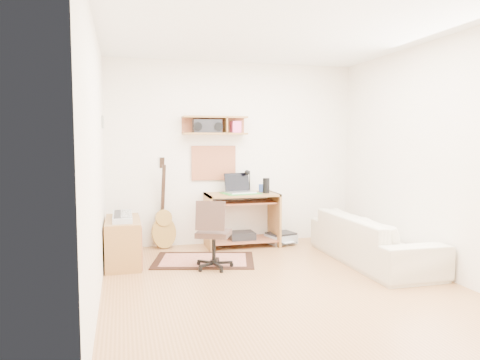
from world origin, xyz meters
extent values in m
cube|color=#B07A49|center=(0.00, 0.00, -0.01)|extent=(3.60, 4.00, 0.01)
cube|color=white|center=(0.00, 0.00, 2.60)|extent=(3.60, 4.00, 0.01)
cube|color=white|center=(0.00, 2.00, 1.30)|extent=(3.60, 0.01, 2.60)
cube|color=white|center=(-1.80, 0.00, 1.30)|extent=(0.01, 4.00, 2.60)
cube|color=white|center=(1.80, 0.00, 1.30)|extent=(0.01, 4.00, 2.60)
cube|color=olive|center=(-0.30, 1.88, 1.70)|extent=(0.90, 0.25, 0.26)
cube|color=tan|center=(-0.30, 1.98, 1.17)|extent=(0.64, 0.03, 0.49)
cube|color=#4C8CBF|center=(-1.79, 1.50, 1.72)|extent=(0.02, 0.20, 0.15)
cylinder|color=black|center=(0.39, 1.68, 0.86)|extent=(0.10, 0.10, 0.21)
cylinder|color=#334E9B|center=(0.37, 1.83, 0.81)|extent=(0.08, 0.08, 0.11)
cube|color=black|center=(-0.41, 1.87, 1.68)|extent=(0.39, 0.18, 0.20)
cube|color=#D3AD8D|center=(-0.61, 1.07, 0.01)|extent=(1.39, 1.09, 0.02)
cube|color=olive|center=(-1.58, 1.16, 0.28)|extent=(0.40, 0.90, 0.55)
cube|color=#B2B5BA|center=(-1.58, 1.16, 0.58)|extent=(0.22, 0.71, 0.06)
cylinder|color=white|center=(-1.55, 1.08, 0.15)|extent=(0.32, 0.32, 0.30)
cube|color=#A5A8AA|center=(0.65, 1.75, 0.08)|extent=(0.46, 0.40, 0.15)
imported|color=beige|center=(1.38, 0.49, 0.39)|extent=(0.58, 1.98, 0.77)
camera|label=1|loc=(-1.57, -4.45, 1.50)|focal=34.29mm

